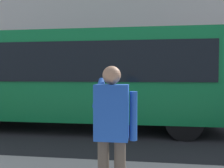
# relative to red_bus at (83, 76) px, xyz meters

# --- Properties ---
(ground_plane) EXTENTS (60.00, 60.00, 0.00)m
(ground_plane) POSITION_rel_red_bus_xyz_m (-1.14, -0.36, -1.68)
(ground_plane) COLOR #232326
(building_facade_far) EXTENTS (28.00, 1.55, 12.00)m
(building_facade_far) POSITION_rel_red_bus_xyz_m (-1.15, -7.16, 4.30)
(building_facade_far) COLOR beige
(building_facade_far) RESTS_ON ground_plane
(red_bus) EXTENTS (9.05, 2.54, 3.08)m
(red_bus) POSITION_rel_red_bus_xyz_m (0.00, 0.00, 0.00)
(red_bus) COLOR #0F7238
(red_bus) RESTS_ON ground_plane
(pedestrian_photographer) EXTENTS (0.53, 0.52, 1.70)m
(pedestrian_photographer) POSITION_rel_red_bus_xyz_m (-1.54, 4.59, -0.54)
(pedestrian_photographer) COLOR #4C4238
(pedestrian_photographer) RESTS_ON sidewalk_curb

